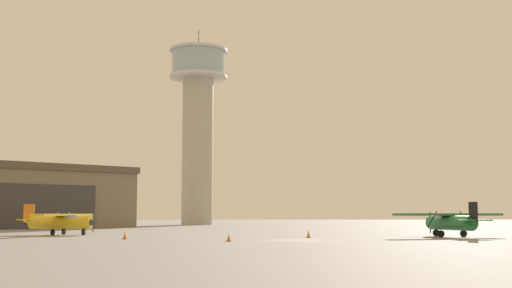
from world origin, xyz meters
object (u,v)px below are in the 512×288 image
Objects in this scene: airplane_green at (451,221)px; control_tower at (198,117)px; traffic_cone_near_right at (308,234)px; airplane_yellow at (60,221)px; traffic_cone_mid_apron at (229,237)px; traffic_cone_near_left at (125,235)px.

control_tower is at bearing 6.88° from airplane_green.
traffic_cone_near_right is (-13.04, -0.75, -1.13)m from airplane_green.
control_tower reaches higher than airplane_yellow.
traffic_cone_mid_apron is (17.14, -15.43, -1.14)m from airplane_yellow.
control_tower reaches higher than traffic_cone_mid_apron.
airplane_yellow reaches higher than traffic_cone_near_right.
traffic_cone_near_left is 9.86m from traffic_cone_mid_apron.
control_tower reaches higher than airplane_green.
control_tower is 64.61× the size of traffic_cone_mid_apron.
traffic_cone_near_right is (24.06, -7.47, -1.11)m from airplane_yellow.
control_tower reaches higher than traffic_cone_near_right.
control_tower is 82.81m from traffic_cone_mid_apron.
airplane_green is at bearing 8.21° from traffic_cone_near_left.
airplane_green is 13.11m from traffic_cone_near_right.
traffic_cone_near_right is at bearing 12.24° from traffic_cone_near_left.
airplane_yellow is at bearing -98.18° from control_tower.
traffic_cone_near_left and traffic_cone_near_right have the same top height.
traffic_cone_near_right is at bearing -4.96° from airplane_yellow.
airplane_green is 21.80m from traffic_cone_mid_apron.
traffic_cone_near_right is 1.09× the size of traffic_cone_mid_apron.
airplane_green is 29.02m from traffic_cone_near_left.
traffic_cone_near_left is at bearing 83.66° from airplane_green.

